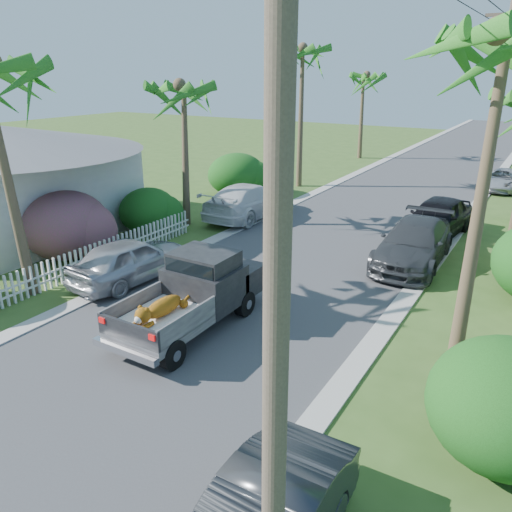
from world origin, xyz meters
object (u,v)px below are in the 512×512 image
Objects in this scene: parked_car_ln at (131,260)px; house_left at (3,184)px; parked_car_rf at (437,218)px; parked_car_rm at (414,243)px; utility_pole_a at (276,316)px; parked_car_rd at (503,180)px; palm_r_a at (507,34)px; palm_l_c at (303,49)px; palm_l_d at (364,75)px; parked_car_lf at (249,201)px; pickup_truck at (199,290)px; palm_l_b at (182,86)px; utility_pole_b at (493,139)px.

house_left is (-8.82, 1.39, 1.36)m from parked_car_ln.
parked_car_rf is at bearing -122.32° from parked_car_ln.
parked_car_rm is 17.44m from house_left.
parked_car_rd is at bearing 91.17° from utility_pole_a.
parked_car_rf is 12.26m from palm_r_a.
palm_l_c is 1.19× the size of palm_l_d.
palm_l_d is at bearing -85.43° from parked_car_lf.
house_left is (-18.00, -20.38, 1.52)m from parked_car_rd.
pickup_truck is 30.75m from palm_l_d.
parked_car_rf is 18.91m from house_left.
palm_r_a is at bearing 143.32° from parked_car_lf.
parked_car_rf is 13.36m from palm_l_c.
palm_l_b is at bearing 179.09° from parked_car_rm.
parked_car_rf is at bearing 71.26° from pickup_truck.
pickup_truck is 0.56× the size of palm_l_c.
palm_l_c is at bearing -87.61° from palm_l_d.
palm_r_a is at bearing -68.36° from parked_car_rm.
parked_car_rm is at bearing 113.58° from palm_r_a.
utility_pole_b is (0.00, 15.00, 0.00)m from utility_pole_a.
house_left reaches higher than parked_car_ln.
palm_l_c is at bearing 64.98° from house_left.
pickup_truck is at bearing 133.00° from utility_pole_a.
palm_r_a is at bearing -84.29° from utility_pole_b.
utility_pole_b is (12.40, 1.00, -1.55)m from palm_l_b.
palm_l_d is 38.02m from utility_pole_a.
palm_l_b is at bearing 38.88° from house_left.
house_left is (-16.60, -8.97, 1.29)m from parked_car_rf.
utility_pole_a is at bearing -83.91° from parked_car_rm.
palm_l_d is 24.31m from utility_pole_b.
utility_pole_a is (12.40, -14.00, -1.55)m from palm_l_b.
utility_pole_b is (2.00, 0.81, 3.81)m from parked_car_rm.
utility_pole_b reaches higher than palm_l_d.
utility_pole_b reaches higher than parked_car_rf.
palm_l_b is 0.82× the size of house_left.
parked_car_lf is (-8.52, 2.16, 0.04)m from parked_car_rm.
palm_r_a is 8.51m from utility_pole_a.
parked_car_ln is at bearing 94.83° from parked_car_lf.
palm_l_c reaches higher than palm_r_a.
parked_car_lf is 0.63× the size of utility_pole_b.
palm_r_a is (6.64, 1.63, 6.41)m from pickup_truck.
palm_l_c reaches higher than parked_car_ln.
parked_car_rm is 0.60× the size of utility_pole_b.
palm_r_a is (11.22, -8.35, 6.60)m from parked_car_lf.
palm_l_b reaches higher than parked_car_rm.
parked_car_rm is at bearing -65.16° from palm_l_d.
pickup_truck is at bearing -118.67° from parked_car_rm.
parked_car_lf is 0.74× the size of palm_l_d.
palm_l_d is at bearing 119.95° from utility_pole_b.
utility_pole_a is at bearing -48.47° from palm_l_b.
parked_car_lf reaches higher than parked_car_rd.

